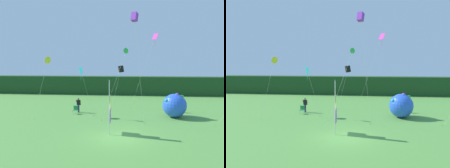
{
  "view_description": "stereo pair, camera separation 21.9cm",
  "coord_description": "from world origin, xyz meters",
  "views": [
    {
      "loc": [
        1.01,
        -16.22,
        5.8
      ],
      "look_at": [
        -0.74,
        2.18,
        3.89
      ],
      "focal_mm": 34.58,
      "sensor_mm": 36.0,
      "label": 1
    },
    {
      "loc": [
        1.23,
        -16.2,
        5.8
      ],
      "look_at": [
        -0.74,
        2.18,
        3.89
      ],
      "focal_mm": 34.58,
      "sensor_mm": 36.0,
      "label": 2
    }
  ],
  "objects": [
    {
      "name": "ground_plane",
      "position": [
        0.0,
        0.0,
        0.0
      ],
      "size": [
        120.0,
        120.0,
        0.0
      ],
      "primitive_type": "plane",
      "color": "#518E3D"
    },
    {
      "name": "distant_treeline",
      "position": [
        0.0,
        22.08,
        1.6
      ],
      "size": [
        80.0,
        2.4,
        3.21
      ],
      "primitive_type": "cube",
      "color": "#1E421E",
      "rests_on": "ground"
    },
    {
      "name": "banner_flag",
      "position": [
        -0.78,
        0.68,
        2.1
      ],
      "size": [
        0.06,
        1.03,
        4.39
      ],
      "color": "#B7B7BC",
      "rests_on": "ground"
    },
    {
      "name": "person_near_banner",
      "position": [
        -5.13,
        7.67,
        0.9
      ],
      "size": [
        0.55,
        0.48,
        1.68
      ],
      "color": "#2D334C",
      "rests_on": "ground"
    },
    {
      "name": "person_mid_field",
      "position": [
        5.59,
        8.88,
        0.92
      ],
      "size": [
        0.55,
        0.48,
        1.73
      ],
      "color": "#B7B2A3",
      "rests_on": "ground"
    },
    {
      "name": "inflatable_balloon",
      "position": [
        5.42,
        6.45,
        1.25
      ],
      "size": [
        2.48,
        2.48,
        2.52
      ],
      "color": "blue",
      "rests_on": "ground"
    },
    {
      "name": "folding_chair",
      "position": [
        -5.31,
        6.97,
        0.51
      ],
      "size": [
        0.51,
        0.51,
        0.89
      ],
      "color": "#BCBCC1",
      "rests_on": "ground"
    },
    {
      "name": "kite_cyan_diamond_1",
      "position": [
        -4.28,
        5.8,
        4.63
      ],
      "size": [
        1.49,
        0.56,
        5.27
      ],
      "color": "brown",
      "rests_on": "ground"
    },
    {
      "name": "kite_magenta_diamond_2",
      "position": [
        3.5,
        10.2,
        8.27
      ],
      "size": [
        3.29,
        0.78,
        9.18
      ],
      "color": "brown",
      "rests_on": "ground"
    },
    {
      "name": "kite_black_box_3",
      "position": [
        -0.47,
        11.56,
        4.87
      ],
      "size": [
        1.52,
        2.02,
        5.33
      ],
      "color": "brown",
      "rests_on": "ground"
    },
    {
      "name": "kite_green_delta_4",
      "position": [
        0.33,
        7.28,
        6.95
      ],
      "size": [
        2.69,
        3.13,
        7.32
      ],
      "color": "brown",
      "rests_on": "ground"
    },
    {
      "name": "kite_yellow_delta_5",
      "position": [
        -8.36,
        6.84,
        5.99
      ],
      "size": [
        0.82,
        3.2,
        6.42
      ],
      "color": "brown",
      "rests_on": "ground"
    },
    {
      "name": "kite_purple_box_6",
      "position": [
        1.14,
        2.65,
        9.55
      ],
      "size": [
        1.37,
        1.23,
        10.0
      ],
      "color": "brown",
      "rests_on": "ground"
    }
  ]
}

